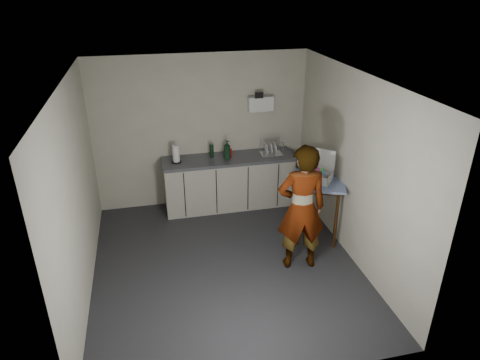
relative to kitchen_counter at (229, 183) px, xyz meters
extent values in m
plane|color=#292A2F|center=(-0.40, -1.70, -0.43)|extent=(4.00, 4.00, 0.00)
cube|color=beige|center=(-0.40, 0.29, 0.87)|extent=(3.60, 0.02, 2.60)
cube|color=beige|center=(1.39, -1.70, 0.87)|extent=(0.02, 4.00, 2.60)
cube|color=beige|center=(-2.19, -1.70, 0.87)|extent=(0.02, 4.00, 2.60)
cube|color=white|center=(-0.40, -1.70, 2.17)|extent=(3.60, 4.00, 0.01)
cube|color=black|center=(0.00, 0.00, -0.39)|extent=(2.20, 0.52, 0.08)
cube|color=beige|center=(0.00, 0.00, 0.00)|extent=(2.20, 0.58, 0.86)
cube|color=#464950|center=(0.00, 0.00, 0.46)|extent=(2.24, 0.62, 0.05)
cube|color=black|center=(-0.80, -0.29, 0.00)|extent=(0.02, 0.01, 0.80)
cube|color=black|center=(-0.27, -0.29, 0.00)|extent=(0.02, 0.01, 0.80)
cube|color=black|center=(0.27, -0.29, 0.00)|extent=(0.01, 0.01, 0.80)
cube|color=black|center=(0.80, -0.29, 0.00)|extent=(0.02, 0.01, 0.80)
cube|color=white|center=(0.60, 0.22, 1.32)|extent=(0.42, 0.16, 0.24)
cube|color=white|center=(0.60, 0.27, 1.18)|extent=(0.30, 0.06, 0.04)
cube|color=black|center=(0.55, 0.13, 1.48)|extent=(0.14, 0.02, 0.10)
cylinder|color=#3B230D|center=(0.75, -1.44, 0.02)|extent=(0.05, 0.05, 0.89)
cylinder|color=#3B230D|center=(1.26, -1.64, 0.02)|extent=(0.05, 0.05, 0.89)
cylinder|color=#3B230D|center=(0.94, -0.93, 0.02)|extent=(0.05, 0.05, 0.89)
cylinder|color=#3B230D|center=(1.45, -1.13, 0.02)|extent=(0.05, 0.05, 0.89)
cube|color=#3B230D|center=(1.10, -1.28, 0.48)|extent=(0.85, 0.85, 0.04)
cube|color=navy|center=(1.10, -1.28, 0.52)|extent=(0.96, 0.96, 0.03)
imported|color=#B2A593|center=(0.59, -1.92, 0.47)|extent=(0.70, 0.50, 1.80)
imported|color=black|center=(-0.03, -0.03, 0.64)|extent=(0.17, 0.17, 0.32)
cylinder|color=red|center=(0.03, 0.04, 0.55)|extent=(0.07, 0.07, 0.13)
cylinder|color=black|center=(-0.27, 0.08, 0.60)|extent=(0.07, 0.07, 0.23)
cylinder|color=black|center=(-0.88, -0.01, 0.49)|extent=(0.17, 0.17, 0.02)
cylinder|color=white|center=(-0.88, -0.01, 0.64)|extent=(0.11, 0.11, 0.28)
cube|color=silver|center=(0.74, -0.04, 0.49)|extent=(0.37, 0.28, 0.02)
cylinder|color=silver|center=(0.57, -0.16, 0.62)|extent=(0.01, 0.01, 0.24)
cylinder|color=silver|center=(0.91, -0.16, 0.62)|extent=(0.01, 0.01, 0.24)
cylinder|color=silver|center=(0.57, 0.08, 0.62)|extent=(0.01, 0.01, 0.24)
cylinder|color=silver|center=(0.91, 0.08, 0.62)|extent=(0.01, 0.01, 0.24)
cylinder|color=white|center=(0.65, -0.04, 0.60)|extent=(0.05, 0.21, 0.20)
cylinder|color=white|center=(0.72, -0.04, 0.60)|extent=(0.05, 0.21, 0.20)
cylinder|color=white|center=(0.80, -0.04, 0.60)|extent=(0.05, 0.21, 0.20)
cube|color=white|center=(1.10, -1.31, 0.54)|extent=(0.44, 0.44, 0.01)
cube|color=white|center=(1.01, -1.42, 0.61)|extent=(0.25, 0.21, 0.11)
cube|color=white|center=(1.20, -1.19, 0.61)|extent=(0.25, 0.21, 0.11)
cube|color=white|center=(0.99, -1.21, 0.61)|extent=(0.21, 0.25, 0.11)
cube|color=white|center=(1.22, -1.40, 0.61)|extent=(0.21, 0.25, 0.11)
cube|color=white|center=(1.20, -1.18, 0.82)|extent=(0.25, 0.21, 0.31)
cylinder|color=white|center=(1.10, -1.31, 0.61)|extent=(0.21, 0.21, 0.11)
sphere|color=#EF58A6|center=(1.04, -1.30, 0.69)|extent=(0.07, 0.07, 0.07)
sphere|color=#519ADB|center=(1.12, -1.37, 0.69)|extent=(0.07, 0.07, 0.07)
sphere|color=#61ED69|center=(1.14, -1.27, 0.69)|extent=(0.07, 0.07, 0.07)
sphere|color=#EF58A6|center=(1.10, -1.24, 0.69)|extent=(0.07, 0.07, 0.07)
camera|label=1|loc=(-1.30, -6.55, 3.24)|focal=32.00mm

